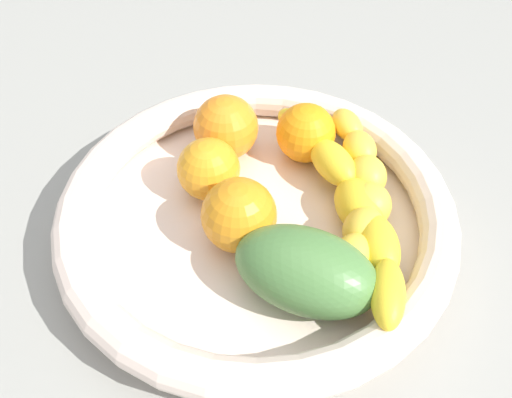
{
  "coord_description": "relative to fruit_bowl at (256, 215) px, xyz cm",
  "views": [
    {
      "loc": [
        31.25,
        6.17,
        42.42
      ],
      "look_at": [
        0.0,
        0.0,
        7.99
      ],
      "focal_mm": 36.77,
      "sensor_mm": 36.0,
      "label": 1
    }
  ],
  "objects": [
    {
      "name": "orange_front",
      "position": [
        -2.9,
        -5.14,
        2.19
      ],
      "size": [
        6.03,
        6.03,
        6.03
      ],
      "primitive_type": "sphere",
      "color": "orange",
      "rests_on": "fruit_bowl"
    },
    {
      "name": "orange_mid_left",
      "position": [
        -9.93,
        3.19,
        2.2
      ],
      "size": [
        6.06,
        6.06,
        6.06
      ],
      "primitive_type": "sphere",
      "color": "orange",
      "rests_on": "fruit_bowl"
    },
    {
      "name": "banana_draped_left",
      "position": [
        -1.46,
        8.43,
        2.03
      ],
      "size": [
        24.3,
        14.04,
        5.07
      ],
      "color": "yellow",
      "rests_on": "fruit_bowl"
    },
    {
      "name": "kitchen_counter",
      "position": [
        0.0,
        0.0,
        -4.31
      ],
      "size": [
        120.0,
        120.0,
        3.0
      ],
      "primitive_type": "cube",
      "color": "#96968E",
      "rests_on": "ground"
    },
    {
      "name": "mango_green",
      "position": [
        7.01,
        5.4,
        2.39
      ],
      "size": [
        9.42,
        13.03,
        6.44
      ],
      "primitive_type": "ellipsoid",
      "rotation": [
        0.0,
        0.0,
        1.37
      ],
      "color": "#4E7F3F",
      "rests_on": "fruit_bowl"
    },
    {
      "name": "fruit_bowl",
      "position": [
        0.0,
        0.0,
        0.0
      ],
      "size": [
        36.29,
        36.29,
        5.46
      ],
      "color": "beige",
      "rests_on": "kitchen_counter"
    },
    {
      "name": "orange_rear",
      "position": [
        2.44,
        -1.02,
        2.5
      ],
      "size": [
        6.64,
        6.64,
        6.64
      ],
      "primitive_type": "sphere",
      "color": "orange",
      "rests_on": "fruit_bowl"
    },
    {
      "name": "orange_mid_right",
      "position": [
        -8.86,
        -4.87,
        2.5
      ],
      "size": [
        6.66,
        6.66,
        6.66
      ],
      "primitive_type": "sphere",
      "color": "orange",
      "rests_on": "fruit_bowl"
    },
    {
      "name": "banana_draped_right",
      "position": [
        -2.08,
        9.09,
        1.8
      ],
      "size": [
        24.52,
        7.27,
        4.59
      ],
      "color": "yellow",
      "rests_on": "fruit_bowl"
    }
  ]
}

